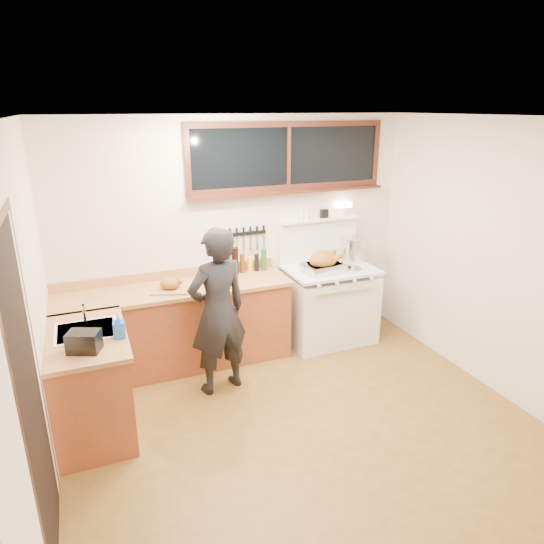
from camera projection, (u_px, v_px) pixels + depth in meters
name	position (u px, v px, depth m)	size (l,w,h in m)	color
ground_plane	(303.00, 425.00, 4.31)	(4.00, 3.50, 0.02)	brown
room_shell	(307.00, 245.00, 3.77)	(4.10, 3.60, 2.65)	silver
counter_back	(177.00, 327.00, 5.15)	(2.44, 0.64, 1.00)	brown
counter_left	(91.00, 383.00, 4.10)	(0.64, 1.09, 0.90)	brown
sink_unit	(87.00, 337.00, 4.05)	(0.50, 0.45, 0.37)	white
vintage_stove	(329.00, 302.00, 5.74)	(1.02, 0.74, 1.60)	white
back_window	(289.00, 164.00, 5.35)	(2.32, 0.13, 0.77)	black
left_doorway	(33.00, 400.00, 2.76)	(0.02, 1.04, 2.17)	black
knife_strip	(247.00, 234.00, 5.43)	(0.46, 0.03, 0.28)	black
man	(218.00, 312.00, 4.59)	(0.68, 0.52, 1.65)	black
soap_bottle	(119.00, 326.00, 3.89)	(0.10, 0.10, 0.20)	blue
toaster	(84.00, 342.00, 3.67)	(0.28, 0.24, 0.16)	black
cutting_board	(171.00, 286.00, 4.90)	(0.45, 0.39, 0.14)	#B37D47
roast_turkey	(323.00, 263.00, 5.44)	(0.47, 0.37, 0.25)	silver
stockpot	(355.00, 249.00, 5.84)	(0.36, 0.36, 0.28)	silver
saucepan	(328.00, 255.00, 5.88)	(0.17, 0.29, 0.12)	silver
pot_lid	(349.00, 268.00, 5.54)	(0.35, 0.35, 0.04)	silver
coffee_tin	(232.00, 270.00, 5.31)	(0.11, 0.09, 0.15)	#9F1115
pitcher	(220.00, 267.00, 5.37)	(0.09, 0.09, 0.16)	white
bottle_cluster	(243.00, 262.00, 5.41)	(0.50, 0.07, 0.30)	black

